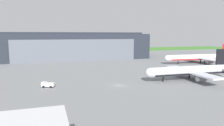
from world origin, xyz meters
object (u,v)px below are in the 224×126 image
maintenance_hangar (74,46)px  stair_truck (48,84)px  airliner_far_left (201,57)px  airliner_near_right (190,71)px

maintenance_hangar → stair_truck: 87.34m
airliner_far_left → stair_truck: bearing=-159.9°
stair_truck → airliner_near_right: bearing=-5.1°
airliner_far_left → stair_truck: (-92.54, -33.91, -2.76)m
maintenance_hangar → stair_truck: maintenance_hangar is taller
maintenance_hangar → airliner_near_right: 96.26m
maintenance_hangar → airliner_near_right: (34.82, -89.56, -5.78)m
airliner_far_left → airliner_near_right: bearing=-134.7°
airliner_far_left → airliner_near_right: (-38.32, -38.72, -0.15)m
maintenance_hangar → airliner_far_left: (73.15, -50.83, -5.63)m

